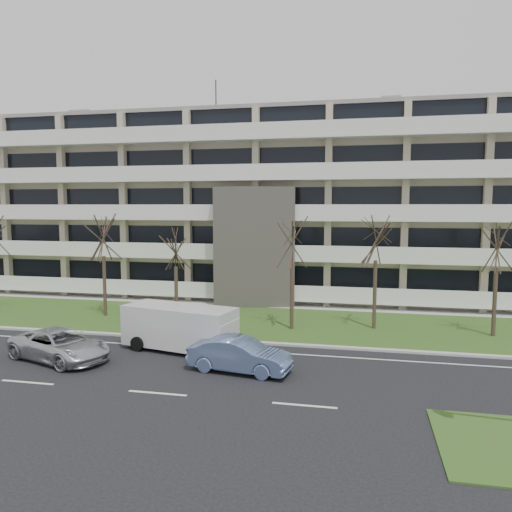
# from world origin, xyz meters

# --- Properties ---
(ground) EXTENTS (160.00, 160.00, 0.00)m
(ground) POSITION_xyz_m (0.00, 0.00, 0.00)
(ground) COLOR black
(ground) RESTS_ON ground
(grass_verge) EXTENTS (90.00, 10.00, 0.06)m
(grass_verge) POSITION_xyz_m (0.00, 13.00, 0.03)
(grass_verge) COLOR #284717
(grass_verge) RESTS_ON ground
(curb) EXTENTS (90.00, 0.35, 0.12)m
(curb) POSITION_xyz_m (0.00, 8.00, 0.06)
(curb) COLOR #B2B2AD
(curb) RESTS_ON ground
(sidewalk) EXTENTS (90.00, 2.00, 0.08)m
(sidewalk) POSITION_xyz_m (0.00, 18.50, 0.04)
(sidewalk) COLOR #B2B2AD
(sidewalk) RESTS_ON ground
(lane_edge_line) EXTENTS (90.00, 0.12, 0.01)m
(lane_edge_line) POSITION_xyz_m (0.00, 6.50, 0.01)
(lane_edge_line) COLOR white
(lane_edge_line) RESTS_ON ground
(apartment_building) EXTENTS (60.50, 15.10, 18.75)m
(apartment_building) POSITION_xyz_m (-0.01, 25.32, 7.61)
(apartment_building) COLOR #B8AE8F
(apartment_building) RESTS_ON ground
(silver_pickup) EXTENTS (6.02, 4.22, 1.52)m
(silver_pickup) POSITION_xyz_m (-6.48, 3.12, 0.76)
(silver_pickup) COLOR silver
(silver_pickup) RESTS_ON ground
(blue_sedan) EXTENTS (4.94, 2.34, 1.56)m
(blue_sedan) POSITION_xyz_m (2.63, 3.30, 0.78)
(blue_sedan) COLOR #718CC4
(blue_sedan) RESTS_ON ground
(white_van) EXTENTS (6.35, 3.52, 2.33)m
(white_van) POSITION_xyz_m (-1.23, 5.99, 1.40)
(white_van) COLOR silver
(white_van) RESTS_ON ground
(tree_2) EXTENTS (3.73, 3.73, 7.46)m
(tree_2) POSITION_xyz_m (-9.22, 12.56, 5.80)
(tree_2) COLOR #382B21
(tree_2) RESTS_ON ground
(tree_3) EXTENTS (3.22, 3.22, 6.44)m
(tree_3) POSITION_xyz_m (-3.93, 12.36, 5.00)
(tree_3) COLOR #382B21
(tree_3) RESTS_ON ground
(tree_4) EXTENTS (3.69, 3.69, 7.38)m
(tree_4) POSITION_xyz_m (3.87, 11.58, 5.73)
(tree_4) COLOR #382B21
(tree_4) RESTS_ON ground
(tree_5) EXTENTS (3.82, 3.82, 7.65)m
(tree_5) POSITION_xyz_m (8.85, 12.74, 5.95)
(tree_5) COLOR #382B21
(tree_5) RESTS_ON ground
(tree_6) EXTENTS (3.63, 3.63, 7.26)m
(tree_6) POSITION_xyz_m (15.60, 12.33, 5.64)
(tree_6) COLOR #382B21
(tree_6) RESTS_ON ground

